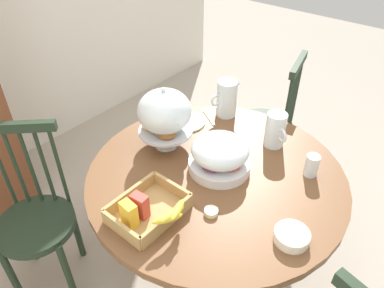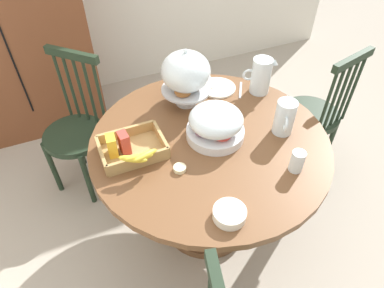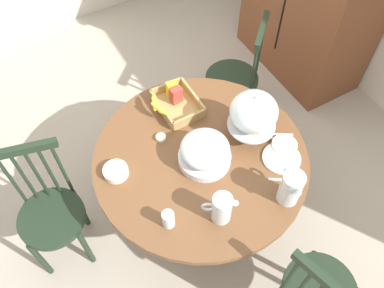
# 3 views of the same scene
# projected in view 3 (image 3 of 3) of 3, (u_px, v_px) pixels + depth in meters

# --- Properties ---
(ground_plane) EXTENTS (10.00, 10.00, 0.00)m
(ground_plane) POSITION_uv_depth(u_px,v_px,m) (198.00, 196.00, 3.03)
(ground_plane) COLOR #A89E8E
(dining_table) EXTENTS (1.24, 1.24, 0.74)m
(dining_table) POSITION_uv_depth(u_px,v_px,m) (200.00, 175.00, 2.51)
(dining_table) COLOR brown
(dining_table) RESTS_ON ground_plane
(windsor_chair_near_window) EXTENTS (0.42, 0.42, 0.97)m
(windsor_chair_near_window) POSITION_uv_depth(u_px,v_px,m) (51.00, 214.00, 2.45)
(windsor_chair_near_window) COLOR #1E2D1E
(windsor_chair_near_window) RESTS_ON ground_plane
(windsor_chair_facing_door) EXTENTS (0.47, 0.47, 0.97)m
(windsor_chair_facing_door) POSITION_uv_depth(u_px,v_px,m) (235.00, 80.00, 3.08)
(windsor_chair_facing_door) COLOR #1E2D1E
(windsor_chair_facing_door) RESTS_ON ground_plane
(pastry_stand_with_dome) EXTENTS (0.28, 0.28, 0.34)m
(pastry_stand_with_dome) POSITION_uv_depth(u_px,v_px,m) (254.00, 113.00, 2.27)
(pastry_stand_with_dome) COLOR silver
(pastry_stand_with_dome) RESTS_ON dining_table
(fruit_platter_covered) EXTENTS (0.30, 0.30, 0.18)m
(fruit_platter_covered) POSITION_uv_depth(u_px,v_px,m) (205.00, 152.00, 2.26)
(fruit_platter_covered) COLOR silver
(fruit_platter_covered) RESTS_ON dining_table
(orange_juice_pitcher) EXTENTS (0.19, 0.12, 0.22)m
(orange_juice_pitcher) POSITION_uv_depth(u_px,v_px,m) (290.00, 189.00, 2.11)
(orange_juice_pitcher) COLOR silver
(orange_juice_pitcher) RESTS_ON dining_table
(milk_pitcher) EXTENTS (0.12, 0.17, 0.19)m
(milk_pitcher) POSITION_uv_depth(u_px,v_px,m) (221.00, 209.00, 2.06)
(milk_pitcher) COLOR silver
(milk_pitcher) RESTS_ON dining_table
(cereal_basket) EXTENTS (0.32, 0.30, 0.12)m
(cereal_basket) POSITION_uv_depth(u_px,v_px,m) (174.00, 102.00, 2.52)
(cereal_basket) COLOR tan
(cereal_basket) RESTS_ON dining_table
(china_plate_large) EXTENTS (0.22, 0.22, 0.01)m
(china_plate_large) POSITION_uv_depth(u_px,v_px,m) (282.00, 158.00, 2.33)
(china_plate_large) COLOR white
(china_plate_large) RESTS_ON dining_table
(china_plate_small) EXTENTS (0.15, 0.15, 0.01)m
(china_plate_small) POSITION_uv_depth(u_px,v_px,m) (285.00, 145.00, 2.37)
(china_plate_small) COLOR white
(china_plate_small) RESTS_ON china_plate_large
(cereal_bowl) EXTENTS (0.14, 0.14, 0.04)m
(cereal_bowl) POSITION_uv_depth(u_px,v_px,m) (116.00, 171.00, 2.26)
(cereal_bowl) COLOR white
(cereal_bowl) RESTS_ON dining_table
(drinking_glass) EXTENTS (0.06, 0.06, 0.11)m
(drinking_glass) POSITION_uv_depth(u_px,v_px,m) (168.00, 219.00, 2.06)
(drinking_glass) COLOR silver
(drinking_glass) RESTS_ON dining_table
(butter_dish) EXTENTS (0.06, 0.06, 0.02)m
(butter_dish) POSITION_uv_depth(u_px,v_px,m) (161.00, 138.00, 2.41)
(butter_dish) COLOR beige
(butter_dish) RESTS_ON dining_table
(table_knife) EXTENTS (0.10, 0.15, 0.01)m
(table_knife) POSITION_uv_depth(u_px,v_px,m) (279.00, 139.00, 2.41)
(table_knife) COLOR silver
(table_knife) RESTS_ON dining_table
(dinner_fork) EXTENTS (0.10, 0.15, 0.01)m
(dinner_fork) POSITION_uv_depth(u_px,v_px,m) (279.00, 134.00, 2.43)
(dinner_fork) COLOR silver
(dinner_fork) RESTS_ON dining_table
(soup_spoon) EXTENTS (0.10, 0.15, 0.01)m
(soup_spoon) POSITION_uv_depth(u_px,v_px,m) (284.00, 180.00, 2.25)
(soup_spoon) COLOR silver
(soup_spoon) RESTS_ON dining_table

